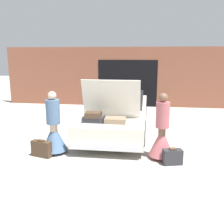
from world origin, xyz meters
TOP-DOWN VIEW (x-y plane):
  - ground_plane at (0.00, 0.00)m, footprint 40.00×40.00m
  - garage_wall_back at (0.00, 3.97)m, footprint 12.00×0.14m
  - car at (-0.00, 0.01)m, footprint 1.89×5.44m
  - person_left at (-1.34, -2.49)m, footprint 0.66×0.66m
  - person_right at (1.34, -2.50)m, footprint 0.61×0.61m
  - suitcase_beside_left_person at (-1.56, -2.80)m, footprint 0.54×0.30m
  - suitcase_beside_right_person at (1.58, -2.82)m, footprint 0.47×0.32m

SIDE VIEW (x-z plane):
  - ground_plane at x=0.00m, z-range 0.00..0.00m
  - suitcase_beside_right_person at x=1.58m, z-range -0.01..0.37m
  - suitcase_beside_left_person at x=-1.56m, z-range -0.01..0.42m
  - car at x=0.00m, z-range -0.36..1.45m
  - person_left at x=-1.34m, z-range -0.23..1.35m
  - person_right at x=1.34m, z-range -0.23..1.36m
  - garage_wall_back at x=0.00m, z-range -0.01..2.79m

